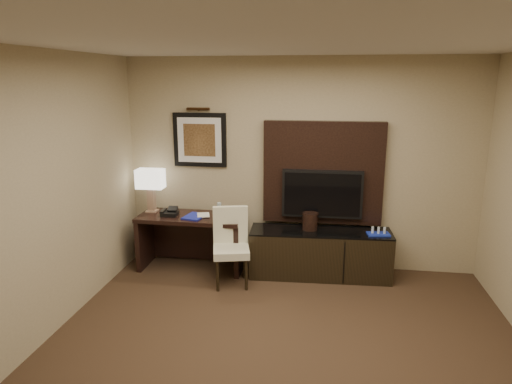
% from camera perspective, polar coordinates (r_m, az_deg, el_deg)
% --- Properties ---
extents(floor, '(4.50, 5.00, 0.01)m').
position_cam_1_polar(floor, '(4.08, 2.72, -22.60)').
color(floor, '#352418').
rests_on(floor, ground).
extents(ceiling, '(4.50, 5.00, 0.01)m').
position_cam_1_polar(ceiling, '(3.29, 3.29, 18.71)').
color(ceiling, silver).
rests_on(ceiling, wall_back).
extents(wall_back, '(4.50, 0.01, 2.70)m').
position_cam_1_polar(wall_back, '(5.87, 5.46, 3.37)').
color(wall_back, tan).
rests_on(wall_back, floor).
extents(wall_left, '(0.01, 5.00, 2.70)m').
position_cam_1_polar(wall_left, '(4.29, -28.50, -2.30)').
color(wall_left, tan).
rests_on(wall_left, floor).
extents(desk, '(1.35, 0.59, 0.72)m').
position_cam_1_polar(desk, '(6.03, -8.04, -6.19)').
color(desk, black).
rests_on(desk, floor).
extents(credenza, '(1.76, 0.56, 0.60)m').
position_cam_1_polar(credenza, '(5.82, 7.99, -7.60)').
color(credenza, black).
rests_on(credenza, floor).
extents(tv_wall_panel, '(1.50, 0.12, 1.30)m').
position_cam_1_polar(tv_wall_panel, '(5.82, 8.36, 2.39)').
color(tv_wall_panel, black).
rests_on(tv_wall_panel, wall_back).
extents(tv, '(1.00, 0.08, 0.60)m').
position_cam_1_polar(tv, '(5.78, 8.26, -0.24)').
color(tv, black).
rests_on(tv, tv_wall_panel).
extents(artwork, '(0.70, 0.04, 0.70)m').
position_cam_1_polar(artwork, '(6.01, -7.02, 6.48)').
color(artwork, black).
rests_on(artwork, wall_back).
extents(picture_light, '(0.04, 0.04, 0.30)m').
position_cam_1_polar(picture_light, '(5.94, -7.24, 10.26)').
color(picture_light, '#3B2413').
rests_on(picture_light, wall_back).
extents(desk_chair, '(0.52, 0.57, 0.88)m').
position_cam_1_polar(desk_chair, '(5.48, -3.12, -7.28)').
color(desk_chair, beige).
rests_on(desk_chair, floor).
extents(table_lamp, '(0.40, 0.30, 0.57)m').
position_cam_1_polar(table_lamp, '(6.11, -12.99, 0.18)').
color(table_lamp, '#A38066').
rests_on(table_lamp, desk).
extents(desk_phone, '(0.21, 0.19, 0.10)m').
position_cam_1_polar(desk_phone, '(5.95, -10.73, -2.43)').
color(desk_phone, black).
rests_on(desk_phone, desk).
extents(blue_folder, '(0.29, 0.35, 0.02)m').
position_cam_1_polar(blue_folder, '(5.84, -7.68, -3.05)').
color(blue_folder, navy).
rests_on(blue_folder, desk).
extents(book, '(0.16, 0.07, 0.21)m').
position_cam_1_polar(book, '(5.84, -7.42, -2.05)').
color(book, '#B7AA90').
rests_on(book, desk).
extents(water_bottle, '(0.07, 0.07, 0.17)m').
position_cam_1_polar(water_bottle, '(5.86, -4.62, -2.14)').
color(water_bottle, silver).
rests_on(water_bottle, desk).
extents(ice_bucket, '(0.20, 0.20, 0.21)m').
position_cam_1_polar(ice_bucket, '(5.71, 6.75, -3.64)').
color(ice_bucket, black).
rests_on(ice_bucket, credenza).
extents(minibar_tray, '(0.29, 0.20, 0.10)m').
position_cam_1_polar(minibar_tray, '(5.69, 15.06, -4.75)').
color(minibar_tray, '#1A2FAA').
rests_on(minibar_tray, credenza).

